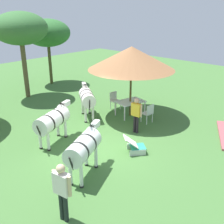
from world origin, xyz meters
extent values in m
plane|color=#416E34|center=(0.00, 0.00, 0.00)|extent=(36.00, 36.00, 0.00)
cylinder|color=#493B1C|center=(3.30, 1.17, 1.16)|extent=(0.10, 0.10, 2.32)
cone|color=#986740|center=(3.30, 1.17, 2.85)|extent=(4.06, 4.06, 1.05)
cube|color=white|center=(3.30, 1.17, 0.72)|extent=(1.53, 1.20, 0.04)
cylinder|color=silver|center=(2.80, 1.70, 0.35)|extent=(0.06, 0.06, 0.70)
cylinder|color=silver|center=(3.99, 1.40, 0.35)|extent=(0.06, 0.06, 0.70)
cylinder|color=silver|center=(2.61, 0.94, 0.35)|extent=(0.06, 0.06, 0.70)
cylinder|color=silver|center=(3.80, 0.64, 0.35)|extent=(0.06, 0.06, 0.70)
cube|color=silver|center=(3.16, 0.05, 0.45)|extent=(0.49, 0.47, 0.04)
cube|color=silver|center=(3.14, -0.14, 0.68)|extent=(0.44, 0.09, 0.45)
cylinder|color=silver|center=(3.00, 0.25, 0.23)|extent=(0.04, 0.04, 0.45)
cylinder|color=silver|center=(3.37, 0.21, 0.23)|extent=(0.04, 0.04, 0.45)
cylinder|color=silver|center=(2.95, -0.10, 0.23)|extent=(0.04, 0.04, 0.45)
cylinder|color=silver|center=(3.33, -0.15, 0.23)|extent=(0.04, 0.04, 0.45)
cube|color=silver|center=(3.46, 2.28, 0.45)|extent=(0.49, 0.48, 0.04)
cube|color=silver|center=(3.49, 2.47, 0.68)|extent=(0.44, 0.10, 0.45)
cylinder|color=silver|center=(3.62, 2.08, 0.23)|extent=(0.04, 0.04, 0.45)
cylinder|color=silver|center=(3.25, 2.13, 0.23)|extent=(0.04, 0.04, 0.45)
cylinder|color=silver|center=(3.67, 2.43, 0.23)|extent=(0.04, 0.04, 0.45)
cylinder|color=silver|center=(3.30, 2.49, 0.23)|extent=(0.04, 0.04, 0.45)
cylinder|color=black|center=(1.94, -0.32, 0.39)|extent=(0.11, 0.11, 0.78)
cylinder|color=black|center=(1.94, -0.19, 0.39)|extent=(0.11, 0.11, 0.78)
cube|color=gold|center=(1.94, -0.25, 1.05)|extent=(0.21, 0.43, 0.55)
cylinder|color=tan|center=(1.95, -0.49, 1.07)|extent=(0.08, 0.08, 0.52)
cylinder|color=tan|center=(1.93, -0.01, 1.07)|extent=(0.08, 0.08, 0.52)
sphere|color=tan|center=(1.94, -0.25, 1.45)|extent=(0.21, 0.21, 0.21)
cylinder|color=black|center=(-3.34, -1.99, 0.41)|extent=(0.12, 0.12, 0.82)
cylinder|color=black|center=(-3.32, -2.14, 0.41)|extent=(0.12, 0.12, 0.82)
cube|color=silver|center=(-3.33, -2.06, 1.11)|extent=(0.27, 0.47, 0.58)
cylinder|color=#D8B58D|center=(-3.37, -1.82, 1.13)|extent=(0.09, 0.09, 0.55)
cylinder|color=#D8B58D|center=(-3.29, -2.31, 1.13)|extent=(0.09, 0.09, 0.55)
sphere|color=#D8B58D|center=(-3.33, -2.06, 1.53)|extent=(0.22, 0.22, 0.22)
cube|color=#279175|center=(0.67, -1.34, 0.22)|extent=(0.76, 0.75, 0.03)
cube|color=white|center=(0.46, -1.16, 0.46)|extent=(0.71, 0.71, 0.39)
cube|color=silver|center=(0.80, -1.10, 0.11)|extent=(0.49, 0.42, 0.22)
cube|color=silver|center=(0.47, -1.50, 0.11)|extent=(0.49, 0.42, 0.22)
cylinder|color=silver|center=(-1.00, 1.58, 0.97)|extent=(1.71, 1.17, 0.66)
cylinder|color=black|center=(-1.30, 1.47, 0.97)|extent=(0.31, 0.66, 0.68)
cylinder|color=black|center=(-0.73, 1.67, 0.97)|extent=(0.31, 0.66, 0.68)
cylinder|color=silver|center=(-0.26, 1.85, 1.15)|extent=(0.61, 0.47, 0.50)
cube|color=silver|center=(0.00, 1.94, 1.31)|extent=(0.44, 0.31, 0.20)
cube|color=black|center=(0.17, 2.01, 1.28)|extent=(0.15, 0.15, 0.12)
cube|color=black|center=(-0.26, 1.85, 1.35)|extent=(0.36, 0.16, 0.28)
cylinder|color=silver|center=(-0.50, 1.95, 0.36)|extent=(0.11, 0.11, 0.72)
cylinder|color=black|center=(-0.50, 1.95, 0.03)|extent=(0.13, 0.13, 0.06)
cylinder|color=silver|center=(-0.37, 1.61, 0.36)|extent=(0.11, 0.11, 0.72)
cylinder|color=black|center=(-0.37, 1.61, 0.03)|extent=(0.13, 0.13, 0.06)
cylinder|color=silver|center=(-1.63, 1.54, 0.36)|extent=(0.11, 0.11, 0.72)
cylinder|color=black|center=(-1.63, 1.54, 0.03)|extent=(0.13, 0.13, 0.06)
cylinder|color=silver|center=(-1.50, 1.20, 0.36)|extent=(0.11, 0.11, 0.72)
cylinder|color=black|center=(-1.50, 1.20, 0.03)|extent=(0.13, 0.13, 0.06)
cylinder|color=black|center=(-1.79, 1.29, 0.87)|extent=(0.24, 0.13, 0.53)
cylinder|color=silver|center=(1.67, 2.48, 1.04)|extent=(1.33, 1.54, 0.63)
cylinder|color=black|center=(1.50, 2.25, 1.04)|extent=(0.58, 0.43, 0.64)
cylinder|color=black|center=(1.81, 2.70, 1.04)|extent=(0.58, 0.43, 0.64)
cylinder|color=silver|center=(2.07, 3.07, 1.22)|extent=(0.53, 0.60, 0.49)
cube|color=silver|center=(2.23, 3.30, 1.38)|extent=(0.37, 0.43, 0.20)
cube|color=black|center=(2.33, 3.45, 1.35)|extent=(0.17, 0.17, 0.12)
cube|color=black|center=(2.07, 3.07, 1.42)|extent=(0.24, 0.32, 0.28)
cylinder|color=silver|center=(1.83, 3.03, 0.40)|extent=(0.11, 0.11, 0.80)
cylinder|color=black|center=(1.83, 3.03, 0.03)|extent=(0.13, 0.13, 0.06)
cylinder|color=silver|center=(2.12, 2.83, 0.40)|extent=(0.11, 0.11, 0.80)
cylinder|color=black|center=(2.12, 2.83, 0.03)|extent=(0.13, 0.13, 0.06)
cylinder|color=silver|center=(1.21, 2.13, 0.40)|extent=(0.11, 0.11, 0.80)
cylinder|color=black|center=(1.21, 2.13, 0.03)|extent=(0.13, 0.13, 0.06)
cylinder|color=silver|center=(1.50, 1.93, 0.40)|extent=(0.11, 0.11, 0.80)
cylinder|color=black|center=(1.50, 1.93, 0.03)|extent=(0.13, 0.13, 0.06)
cylinder|color=black|center=(1.23, 1.85, 0.94)|extent=(0.17, 0.22, 0.53)
cylinder|color=silver|center=(-1.69, -0.99, 1.03)|extent=(1.64, 1.20, 0.65)
cylinder|color=black|center=(-1.97, -1.11, 1.03)|extent=(0.34, 0.64, 0.67)
cylinder|color=black|center=(-1.44, -0.88, 1.03)|extent=(0.34, 0.64, 0.67)
cylinder|color=silver|center=(-1.00, -0.69, 1.21)|extent=(0.61, 0.48, 0.50)
cube|color=silver|center=(-0.74, -0.58, 1.37)|extent=(0.44, 0.32, 0.20)
cube|color=black|center=(-0.58, -0.51, 1.34)|extent=(0.16, 0.16, 0.12)
cube|color=black|center=(-1.00, -0.69, 1.41)|extent=(0.35, 0.18, 0.28)
cylinder|color=silver|center=(-1.24, -0.60, 0.39)|extent=(0.11, 0.11, 0.78)
cylinder|color=black|center=(-1.24, -0.60, 0.03)|extent=(0.13, 0.13, 0.06)
cylinder|color=silver|center=(-1.10, -0.93, 0.39)|extent=(0.11, 0.11, 0.78)
cylinder|color=black|center=(-1.10, -0.93, 0.03)|extent=(0.13, 0.13, 0.06)
cylinder|color=silver|center=(-2.29, -1.06, 0.39)|extent=(0.11, 0.11, 0.78)
cylinder|color=black|center=(-2.29, -1.06, 0.03)|extent=(0.13, 0.13, 0.06)
cylinder|color=silver|center=(-2.15, -1.38, 0.39)|extent=(0.11, 0.11, 0.78)
cylinder|color=black|center=(-2.15, -1.38, 0.03)|extent=(0.13, 0.13, 0.06)
cylinder|color=black|center=(-2.43, -1.31, 0.93)|extent=(0.24, 0.14, 0.53)
cylinder|color=#464423|center=(4.16, 8.90, 1.30)|extent=(0.21, 0.21, 2.60)
ellipsoid|color=#2B642B|center=(4.16, 8.90, 3.41)|extent=(2.97, 2.97, 1.78)
cylinder|color=brown|center=(1.48, 7.54, 1.55)|extent=(0.27, 0.27, 3.10)
ellipsoid|color=#336631|center=(1.48, 7.54, 3.93)|extent=(3.02, 3.02, 1.81)
cube|color=#A44D52|center=(4.22, -3.16, 0.04)|extent=(2.67, 1.57, 0.08)
camera|label=1|loc=(-6.54, -6.67, 5.14)|focal=43.67mm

